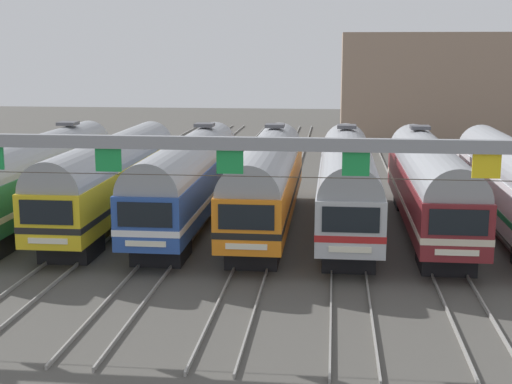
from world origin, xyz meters
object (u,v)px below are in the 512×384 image
(commuter_train_green, at_px, (37,174))
(commuter_train_maroon, at_px, (429,182))
(commuter_train_orange, at_px, (267,179))
(commuter_train_stainless, at_px, (347,180))
(commuter_train_yellow, at_px, (112,176))
(commuter_train_blue, at_px, (188,177))
(catenary_gantry, at_px, (230,167))

(commuter_train_green, distance_m, commuter_train_maroon, 20.87)
(commuter_train_orange, distance_m, commuter_train_stainless, 4.17)
(commuter_train_green, distance_m, commuter_train_yellow, 4.17)
(commuter_train_blue, distance_m, commuter_train_stainless, 8.35)
(commuter_train_blue, height_order, commuter_train_stainless, same)
(commuter_train_blue, xyz_separation_m, commuter_train_maroon, (12.52, 0.00, 0.00))
(commuter_train_stainless, xyz_separation_m, commuter_train_maroon, (4.17, 0.00, 0.00))
(commuter_train_orange, height_order, catenary_gantry, catenary_gantry)
(commuter_train_blue, distance_m, catenary_gantry, 14.40)
(commuter_train_green, relative_size, commuter_train_maroon, 1.00)
(commuter_train_yellow, bearing_deg, commuter_train_blue, 0.06)
(commuter_train_green, xyz_separation_m, commuter_train_blue, (8.35, 0.00, 0.00))
(commuter_train_green, distance_m, commuter_train_orange, 12.52)
(commuter_train_yellow, xyz_separation_m, commuter_train_blue, (4.17, 0.00, 0.00))
(commuter_train_blue, xyz_separation_m, catenary_gantry, (4.17, -13.50, 2.75))
(commuter_train_green, bearing_deg, commuter_train_stainless, 0.00)
(commuter_train_orange, bearing_deg, catenary_gantry, -90.00)
(commuter_train_stainless, height_order, catenary_gantry, catenary_gantry)
(commuter_train_yellow, distance_m, commuter_train_blue, 4.17)
(commuter_train_stainless, relative_size, catenary_gantry, 0.60)
(commuter_train_orange, distance_m, catenary_gantry, 13.78)
(commuter_train_yellow, relative_size, catenary_gantry, 0.60)
(commuter_train_maroon, bearing_deg, catenary_gantry, -121.73)
(commuter_train_stainless, bearing_deg, commuter_train_blue, 180.00)
(commuter_train_orange, xyz_separation_m, commuter_train_maroon, (8.35, 0.00, 0.00))
(commuter_train_yellow, distance_m, catenary_gantry, 16.11)
(commuter_train_blue, bearing_deg, catenary_gantry, -72.82)
(commuter_train_yellow, bearing_deg, catenary_gantry, -58.26)
(commuter_train_maroon, bearing_deg, commuter_train_blue, 180.00)
(commuter_train_yellow, height_order, catenary_gantry, catenary_gantry)
(commuter_train_stainless, xyz_separation_m, catenary_gantry, (-4.17, -13.50, 2.75))
(commuter_train_maroon, height_order, catenary_gantry, catenary_gantry)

